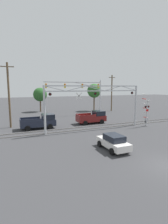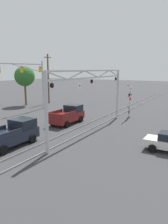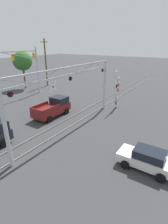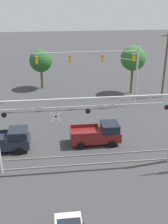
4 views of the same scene
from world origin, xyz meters
name	(u,v)px [view 3 (image 3 of 4)]	position (x,y,z in m)	size (l,w,h in m)	color
rail_track_near	(70,127)	(0.00, 13.23, 0.05)	(80.00, 0.08, 0.10)	gray
rail_track_far	(59,124)	(0.00, 14.67, 0.05)	(80.00, 0.08, 0.10)	gray
crossing_gantry	(71,87)	(-0.01, 12.95, 4.23)	(14.28, 0.29, 6.16)	#B7BABF
crossing_signal_mast	(117,93)	(8.09, 11.68, 1.99)	(1.57, 0.35, 5.00)	#B7BABF
traffic_signal_span	(19,63)	(4.33, 25.93, 5.35)	(12.65, 0.39, 7.53)	#B7BABF
pickup_truck_lead	(53,108)	(1.49, 16.83, 0.97)	(4.73, 2.26, 2.03)	maroon
sedan_waiting	(147,159)	(-2.06, 4.97, 0.76)	(1.88, 3.83, 1.49)	silver
utility_pole_right	(46,62)	(12.48, 28.60, 4.58)	(1.80, 0.28, 8.86)	brown
background_tree_beyond_span	(22,61)	(8.64, 30.64, 5.00)	(3.47, 3.47, 6.76)	brown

